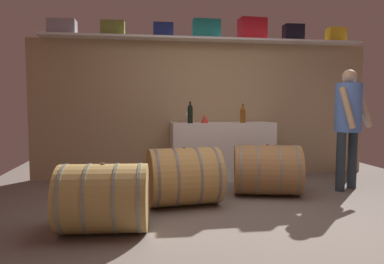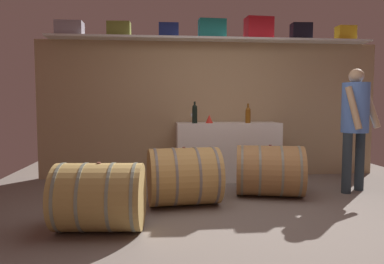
{
  "view_description": "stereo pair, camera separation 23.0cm",
  "coord_description": "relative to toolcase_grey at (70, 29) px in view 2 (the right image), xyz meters",
  "views": [
    {
      "loc": [
        -1.09,
        -3.48,
        1.17
      ],
      "look_at": [
        -0.48,
        0.58,
        0.85
      ],
      "focal_mm": 33.63,
      "sensor_mm": 36.0,
      "label": 1
    },
    {
      "loc": [
        -0.87,
        -3.51,
        1.17
      ],
      "look_at": [
        -0.48,
        0.58,
        0.85
      ],
      "focal_mm": 33.63,
      "sensor_mm": 36.0,
      "label": 2
    }
  ],
  "objects": [
    {
      "name": "ground_plane",
      "position": [
        2.16,
        -1.53,
        -2.3
      ],
      "size": [
        6.63,
        7.68,
        0.02
      ],
      "primitive_type": "cube",
      "color": "#70665D"
    },
    {
      "name": "back_wall_panel",
      "position": [
        2.16,
        0.15,
        -1.21
      ],
      "size": [
        5.43,
        0.1,
        2.15
      ],
      "primitive_type": "cube",
      "color": "tan",
      "rests_on": "ground"
    },
    {
      "name": "high_shelf_board",
      "position": [
        2.16,
        0.0,
        -0.12
      ],
      "size": [
        5.0,
        0.4,
        0.03
      ],
      "primitive_type": "cube",
      "color": "silver",
      "rests_on": "back_wall_panel"
    },
    {
      "name": "toolcase_grey",
      "position": [
        0.0,
        0.0,
        0.0
      ],
      "size": [
        0.4,
        0.25,
        0.21
      ],
      "primitive_type": "cube",
      "rotation": [
        0.0,
        0.0,
        -0.01
      ],
      "color": "gray",
      "rests_on": "high_shelf_board"
    },
    {
      "name": "toolcase_olive",
      "position": [
        0.73,
        0.0,
        0.0
      ],
      "size": [
        0.35,
        0.2,
        0.22
      ],
      "primitive_type": "cube",
      "rotation": [
        0.0,
        0.0,
        -0.05
      ],
      "color": "olive",
      "rests_on": "high_shelf_board"
    },
    {
      "name": "toolcase_navy",
      "position": [
        1.48,
        0.0,
        0.0
      ],
      "size": [
        0.3,
        0.21,
        0.21
      ],
      "primitive_type": "cube",
      "rotation": [
        0.0,
        0.0,
        -0.03
      ],
      "color": "navy",
      "rests_on": "high_shelf_board"
    },
    {
      "name": "toolcase_teal",
      "position": [
        2.15,
        0.0,
        0.04
      ],
      "size": [
        0.42,
        0.21,
        0.29
      ],
      "primitive_type": "cube",
      "rotation": [
        0.0,
        0.0,
        0.06
      ],
      "color": "#1A837F",
      "rests_on": "high_shelf_board"
    },
    {
      "name": "toolcase_red",
      "position": [
        2.88,
        0.0,
        0.06
      ],
      "size": [
        0.43,
        0.28,
        0.33
      ],
      "primitive_type": "cube",
      "rotation": [
        0.0,
        0.0,
        0.07
      ],
      "color": "red",
      "rests_on": "high_shelf_board"
    },
    {
      "name": "toolcase_black",
      "position": [
        3.57,
        0.0,
        0.02
      ],
      "size": [
        0.32,
        0.21,
        0.26
      ],
      "primitive_type": "cube",
      "rotation": [
        0.0,
        0.0,
        -0.05
      ],
      "color": "black",
      "rests_on": "high_shelf_board"
    },
    {
      "name": "toolcase_yellow",
      "position": [
        4.31,
        0.0,
        0.01
      ],
      "size": [
        0.29,
        0.19,
        0.23
      ],
      "primitive_type": "cube",
      "rotation": [
        0.0,
        0.0,
        -0.02
      ],
      "color": "yellow",
      "rests_on": "high_shelf_board"
    },
    {
      "name": "work_cabinet",
      "position": [
        2.37,
        -0.17,
        -1.84
      ],
      "size": [
        1.57,
        0.52,
        0.89
      ],
      "primitive_type": "cube",
      "color": "white",
      "rests_on": "ground"
    },
    {
      "name": "wine_bottle_amber",
      "position": [
        2.64,
        -0.35,
        -1.28
      ],
      "size": [
        0.08,
        0.08,
        0.29
      ],
      "color": "brown",
      "rests_on": "work_cabinet"
    },
    {
      "name": "wine_bottle_dark",
      "position": [
        1.84,
        -0.33,
        -1.26
      ],
      "size": [
        0.08,
        0.08,
        0.32
      ],
      "color": "black",
      "rests_on": "work_cabinet"
    },
    {
      "name": "wine_glass",
      "position": [
        1.85,
        -0.07,
        -1.29
      ],
      "size": [
        0.09,
        0.09,
        0.16
      ],
      "color": "white",
      "rests_on": "work_cabinet"
    },
    {
      "name": "red_funnel",
      "position": [
        2.06,
        -0.31,
        -1.34
      ],
      "size": [
        0.11,
        0.11,
        0.12
      ],
      "primitive_type": "cone",
      "color": "red",
      "rests_on": "work_cabinet"
    },
    {
      "name": "wine_barrel_near",
      "position": [
        2.71,
        -1.2,
        -1.96
      ],
      "size": [
        0.95,
        0.81,
        0.66
      ],
      "rotation": [
        0.0,
        0.0,
        -0.24
      ],
      "color": "#A37444",
      "rests_on": "ground"
    },
    {
      "name": "wine_barrel_far",
      "position": [
        1.59,
        -1.51,
        -1.95
      ],
      "size": [
        0.87,
        0.74,
        0.68
      ],
      "rotation": [
        0.0,
        0.0,
        0.11
      ],
      "color": "tan",
      "rests_on": "ground"
    },
    {
      "name": "wine_barrel_flank",
      "position": [
        0.76,
        -2.28,
        -1.97
      ],
      "size": [
        0.84,
        0.69,
        0.64
      ],
      "rotation": [
        0.0,
        0.0,
        -0.08
      ],
      "color": "#A08146",
      "rests_on": "ground"
    },
    {
      "name": "winemaker_pouring",
      "position": [
        3.89,
        -1.1,
        -1.29
      ],
      "size": [
        0.54,
        0.48,
        1.63
      ],
      "rotation": [
        0.0,
        0.0,
        -2.65
      ],
      "color": "#263139",
      "rests_on": "ground"
    }
  ]
}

